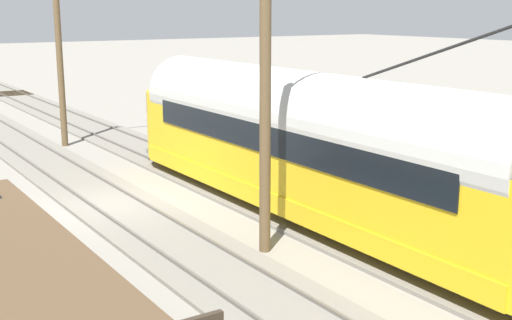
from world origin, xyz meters
name	(u,v)px	position (x,y,z in m)	size (l,w,h in m)	color
ground_plane	(115,206)	(0.00, 0.00, 0.00)	(220.00, 220.00, 0.00)	gray
track_streetcar_siding	(227,184)	(-4.24, -0.31, 0.05)	(2.80, 80.00, 0.18)	slate
track_adjacent_siding	(111,202)	(0.00, -0.31, 0.05)	(2.80, 80.00, 0.18)	slate
vintage_streetcar	(305,142)	(-4.24, 4.09, 2.27)	(2.65, 18.30, 5.80)	gold
flatcar_adjacent	(16,259)	(4.24, 5.26, 0.86)	(2.80, 13.04, 1.60)	brown
catenary_pole_foreground	(61,61)	(-1.77, -10.29, 3.81)	(2.76, 0.28, 7.30)	brown
catenary_pole_mid_near	(268,102)	(-1.77, 5.81, 3.81)	(2.76, 0.28, 7.30)	brown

